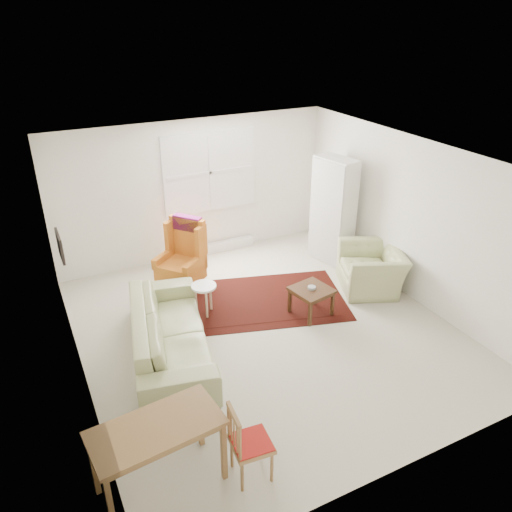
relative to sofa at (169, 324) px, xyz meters
name	(u,v)px	position (x,y,z in m)	size (l,w,h in m)	color
room	(260,245)	(1.40, 0.15, 0.77)	(5.04, 5.54, 2.51)	beige
rug	(265,300)	(1.74, 0.64, -0.47)	(2.48, 1.59, 0.02)	black
sofa	(169,324)	(0.00, 0.00, 0.00)	(2.39, 0.93, 0.96)	tan
armchair	(372,265)	(3.48, 0.23, -0.07)	(1.07, 0.93, 0.83)	tan
wingback_chair	(179,255)	(0.72, 1.68, 0.09)	(0.66, 0.70, 1.14)	orange
coffee_table	(311,301)	(2.18, 0.00, -0.26)	(0.54, 0.54, 0.44)	#3B2312
stool	(204,299)	(0.76, 0.72, -0.23)	(0.37, 0.37, 0.50)	white
cabinet	(333,211)	(3.48, 1.40, 0.47)	(0.40, 0.76, 1.89)	white
desk	(159,457)	(-0.72, -1.92, -0.10)	(1.21, 0.60, 0.76)	olive
desk_chair	(251,442)	(0.12, -2.19, -0.05)	(0.38, 0.38, 0.86)	olive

